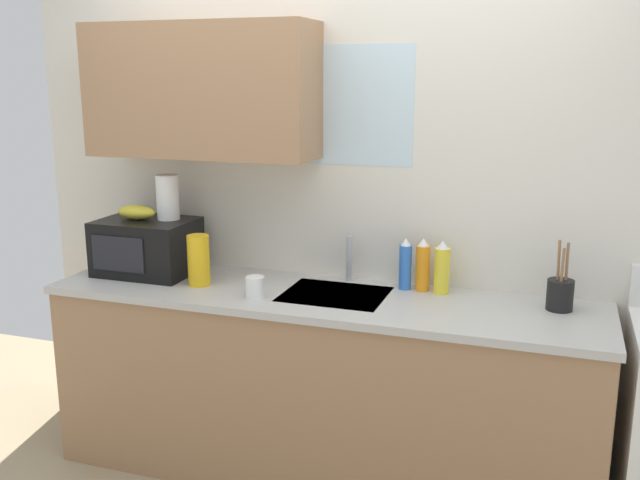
# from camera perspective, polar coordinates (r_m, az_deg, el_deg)

# --- Properties ---
(kitchen_wall_assembly) EXTENTS (3.28, 0.42, 2.50)m
(kitchen_wall_assembly) POSITION_cam_1_polar(r_m,az_deg,el_deg) (3.42, -0.45, 4.81)
(kitchen_wall_assembly) COLOR silver
(kitchen_wall_assembly) RESTS_ON ground
(counter_unit) EXTENTS (2.51, 0.63, 0.90)m
(counter_unit) POSITION_cam_1_polar(r_m,az_deg,el_deg) (3.36, 0.02, -11.57)
(counter_unit) COLOR #9E7551
(counter_unit) RESTS_ON ground
(sink_faucet) EXTENTS (0.03, 0.03, 0.22)m
(sink_faucet) POSITION_cam_1_polar(r_m,az_deg,el_deg) (3.37, 2.36, -1.51)
(sink_faucet) COLOR #B2B5BA
(sink_faucet) RESTS_ON counter_unit
(microwave) EXTENTS (0.46, 0.35, 0.27)m
(microwave) POSITION_cam_1_polar(r_m,az_deg,el_deg) (3.60, -13.77, -0.52)
(microwave) COLOR black
(microwave) RESTS_ON counter_unit
(banana_bunch) EXTENTS (0.20, 0.11, 0.07)m
(banana_bunch) POSITION_cam_1_polar(r_m,az_deg,el_deg) (3.59, -14.57, 2.18)
(banana_bunch) COLOR gold
(banana_bunch) RESTS_ON microwave
(paper_towel_roll) EXTENTS (0.11, 0.11, 0.22)m
(paper_towel_roll) POSITION_cam_1_polar(r_m,az_deg,el_deg) (3.54, -12.17, 3.39)
(paper_towel_roll) COLOR white
(paper_towel_roll) RESTS_ON microwave
(dish_soap_bottle_blue) EXTENTS (0.06, 0.06, 0.24)m
(dish_soap_bottle_blue) POSITION_cam_1_polar(r_m,az_deg,el_deg) (3.27, 6.88, -2.02)
(dish_soap_bottle_blue) COLOR blue
(dish_soap_bottle_blue) RESTS_ON counter_unit
(dish_soap_bottle_orange) EXTENTS (0.06, 0.06, 0.24)m
(dish_soap_bottle_orange) POSITION_cam_1_polar(r_m,az_deg,el_deg) (3.25, 8.27, -2.08)
(dish_soap_bottle_orange) COLOR orange
(dish_soap_bottle_orange) RESTS_ON counter_unit
(dish_soap_bottle_yellow) EXTENTS (0.07, 0.07, 0.24)m
(dish_soap_bottle_yellow) POSITION_cam_1_polar(r_m,az_deg,el_deg) (3.23, 9.79, -2.28)
(dish_soap_bottle_yellow) COLOR yellow
(dish_soap_bottle_yellow) RESTS_ON counter_unit
(cereal_canister) EXTENTS (0.10, 0.10, 0.24)m
(cereal_canister) POSITION_cam_1_polar(r_m,az_deg,el_deg) (3.35, -9.74, -1.62)
(cereal_canister) COLOR gold
(cereal_canister) RESTS_ON counter_unit
(mug_white) EXTENTS (0.08, 0.08, 0.09)m
(mug_white) POSITION_cam_1_polar(r_m,az_deg,el_deg) (3.15, -5.25, -3.79)
(mug_white) COLOR white
(mug_white) RESTS_ON counter_unit
(utensil_crock) EXTENTS (0.11, 0.11, 0.30)m
(utensil_crock) POSITION_cam_1_polar(r_m,az_deg,el_deg) (3.13, 18.77, -4.10)
(utensil_crock) COLOR black
(utensil_crock) RESTS_ON counter_unit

